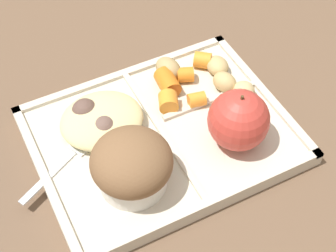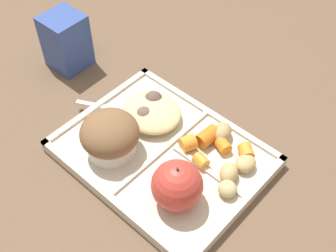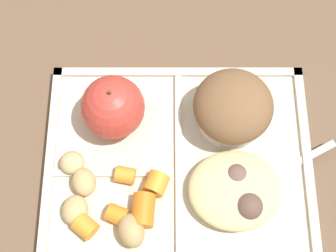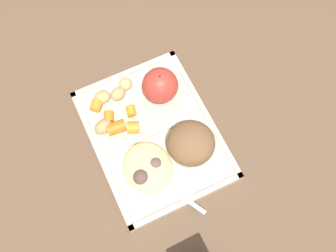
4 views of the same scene
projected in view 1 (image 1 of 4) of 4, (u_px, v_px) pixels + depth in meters
ground at (162, 141)px, 0.65m from camera, size 6.00×6.00×0.00m
lunch_tray at (162, 136)px, 0.64m from camera, size 0.31×0.24×0.02m
green_apple at (239, 120)px, 0.60m from camera, size 0.07×0.07×0.08m
bran_muffin at (132, 165)px, 0.56m from camera, size 0.09×0.09×0.07m
carrot_slice_small at (197, 100)px, 0.66m from camera, size 0.02×0.02×0.02m
carrot_slice_tilted at (167, 83)px, 0.67m from camera, size 0.03×0.04×0.03m
carrot_slice_center at (203, 60)px, 0.70m from camera, size 0.03×0.03×0.02m
carrot_slice_near_corner at (168, 102)px, 0.65m from camera, size 0.03×0.03×0.02m
carrot_slice_edge at (185, 75)px, 0.68m from camera, size 0.03×0.03×0.02m
potato_chunk_small at (244, 90)px, 0.66m from camera, size 0.04×0.04×0.02m
potato_chunk_browned at (225, 82)px, 0.67m from camera, size 0.04×0.04×0.02m
potato_chunk_corner at (168, 68)px, 0.69m from camera, size 0.04×0.04×0.03m
potato_chunk_large at (217, 66)px, 0.69m from camera, size 0.03×0.03×0.02m
egg_noodle_pile at (102, 120)px, 0.63m from camera, size 0.10×0.09×0.03m
meatball_side at (85, 112)px, 0.63m from camera, size 0.03×0.03×0.03m
meatball_back at (105, 128)px, 0.62m from camera, size 0.03×0.03×0.03m
plastic_fork at (73, 153)px, 0.61m from camera, size 0.13×0.08×0.00m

